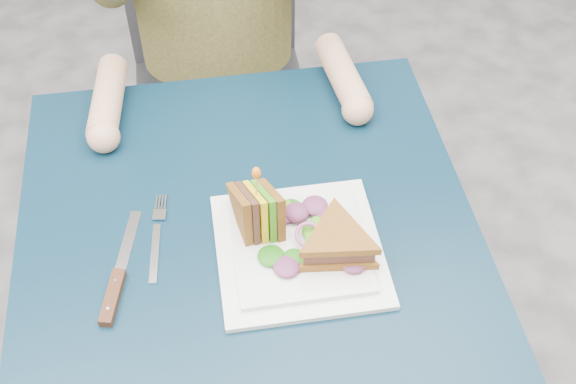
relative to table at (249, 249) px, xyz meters
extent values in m
cube|color=black|center=(0.00, 0.00, 0.06)|extent=(0.75, 0.75, 0.03)
cylinder|color=#595B5E|center=(-0.32, 0.32, -0.30)|extent=(0.04, 0.04, 0.70)
cylinder|color=#595B5E|center=(0.32, 0.32, -0.30)|extent=(0.04, 0.04, 0.70)
cube|color=#47474C|center=(0.00, 0.62, -0.20)|extent=(0.42, 0.40, 0.04)
cylinder|color=#47474C|center=(-0.18, 0.45, -0.44)|extent=(0.02, 0.02, 0.43)
cylinder|color=#47474C|center=(0.18, 0.45, -0.44)|extent=(0.02, 0.02, 0.43)
cylinder|color=#47474C|center=(-0.18, 0.79, -0.44)|extent=(0.02, 0.02, 0.43)
cylinder|color=#47474C|center=(0.18, 0.79, -0.44)|extent=(0.02, 0.02, 0.43)
cylinder|color=tan|center=(-0.23, 0.31, 0.11)|extent=(0.08, 0.20, 0.06)
sphere|color=tan|center=(-0.23, 0.21, 0.11)|extent=(0.06, 0.06, 0.06)
cylinder|color=tan|center=(0.23, 0.31, 0.11)|extent=(0.08, 0.20, 0.06)
sphere|color=tan|center=(0.23, 0.21, 0.11)|extent=(0.06, 0.06, 0.06)
cube|color=white|center=(0.07, -0.08, 0.08)|extent=(0.26, 0.26, 0.01)
cube|color=white|center=(0.07, -0.08, 0.09)|extent=(0.21, 0.21, 0.01)
cube|color=silver|center=(-0.15, -0.05, 0.08)|extent=(0.02, 0.12, 0.00)
cube|color=silver|center=(-0.14, 0.03, 0.08)|extent=(0.02, 0.02, 0.00)
cube|color=silver|center=(-0.15, 0.06, 0.08)|extent=(0.01, 0.03, 0.00)
cube|color=silver|center=(-0.14, 0.06, 0.08)|extent=(0.01, 0.03, 0.00)
cube|color=silver|center=(-0.14, 0.06, 0.08)|extent=(0.01, 0.03, 0.00)
cube|color=silver|center=(-0.13, 0.06, 0.08)|extent=(0.01, 0.03, 0.00)
cube|color=silver|center=(-0.20, -0.02, 0.08)|extent=(0.05, 0.14, 0.00)
cube|color=black|center=(-0.22, -0.12, 0.09)|extent=(0.04, 0.10, 0.01)
cylinder|color=silver|center=(-0.21, -0.10, 0.09)|extent=(0.01, 0.01, 0.00)
cylinder|color=silver|center=(-0.22, -0.15, 0.09)|extent=(0.01, 0.01, 0.00)
cylinder|color=tan|center=(0.02, -0.03, 0.20)|extent=(0.01, 0.01, 0.06)
ellipsoid|color=orange|center=(0.02, -0.03, 0.23)|extent=(0.01, 0.01, 0.02)
torus|color=#9E4C7A|center=(0.09, -0.07, 0.11)|extent=(0.04, 0.04, 0.02)
camera|label=1|loc=(-0.05, -0.76, 1.00)|focal=45.00mm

